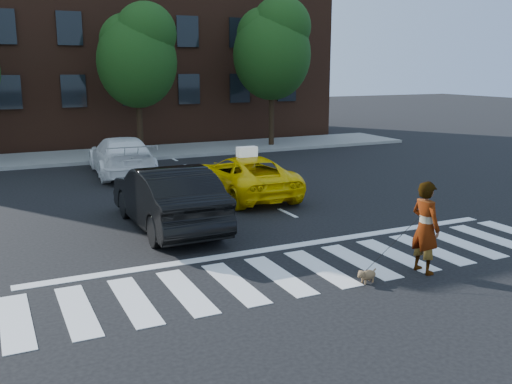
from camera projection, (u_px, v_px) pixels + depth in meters
ground at (321, 268)px, 12.09m from camera, size 120.00×120.00×0.00m
crosswalk at (321, 268)px, 12.09m from camera, size 13.00×2.40×0.01m
stop_line at (285, 247)px, 13.50m from camera, size 12.00×0.30×0.01m
sidewalk_far at (128, 154)px, 27.49m from camera, size 30.00×4.00×0.15m
building at (93, 34)px, 32.82m from camera, size 26.00×10.00×12.00m
tree_mid at (137, 52)px, 26.24m from camera, size 3.69×3.69×7.10m
tree_right at (272, 45)px, 29.10m from camera, size 4.00×4.00×7.70m
taxi at (244, 176)px, 18.70m from camera, size 2.32×4.88×1.35m
black_sedan at (167, 197)px, 14.96m from camera, size 1.82×5.11×1.68m
white_suv at (121, 156)px, 22.37m from camera, size 2.44×5.34×1.51m
woman at (425, 227)px, 11.67m from camera, size 0.51×0.73×1.93m
dog at (366, 275)px, 11.23m from camera, size 0.50×0.25×0.29m
taxi_sign at (247, 152)px, 18.35m from camera, size 0.66×0.29×0.32m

